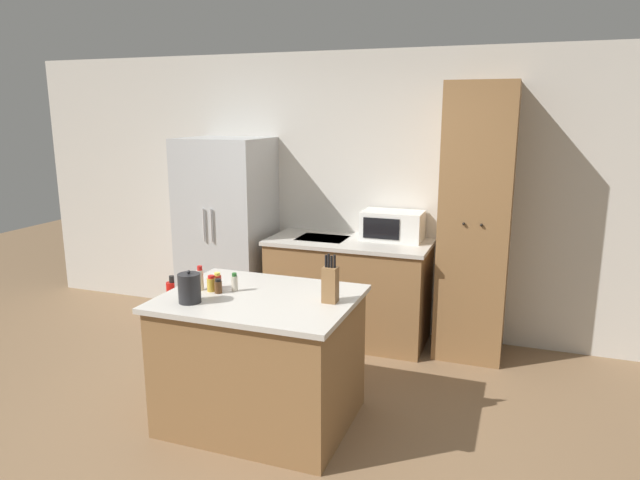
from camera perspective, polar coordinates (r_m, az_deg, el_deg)
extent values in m
plane|color=#846647|center=(3.78, -6.87, -20.42)|extent=(14.00, 14.00, 0.00)
cube|color=beige|center=(5.40, 3.97, 4.60)|extent=(7.20, 0.06, 2.60)
cube|color=#B7BABC|center=(5.59, -9.23, 0.69)|extent=(0.80, 0.69, 1.82)
cylinder|color=silver|center=(5.27, -11.56, 1.49)|extent=(0.02, 0.02, 0.30)
cylinder|color=silver|center=(5.23, -10.81, 1.44)|extent=(0.02, 0.02, 0.30)
cube|color=olive|center=(5.25, 2.88, -5.16)|extent=(1.42, 0.66, 0.90)
cube|color=beige|center=(5.13, 2.94, -0.19)|extent=(1.46, 0.70, 0.03)
cube|color=#9EA0A3|center=(5.20, 0.25, 0.15)|extent=(0.44, 0.34, 0.01)
cube|color=olive|center=(4.93, 15.29, 1.60)|extent=(0.56, 0.56, 2.30)
sphere|color=black|center=(4.64, 14.18, 1.57)|extent=(0.02, 0.02, 0.02)
sphere|color=black|center=(4.63, 15.83, 1.45)|extent=(0.02, 0.02, 0.02)
cube|color=olive|center=(3.92, -5.91, -12.00)|extent=(1.18, 0.92, 0.85)
cube|color=beige|center=(3.76, -6.06, -5.84)|extent=(1.24, 0.98, 0.03)
cube|color=white|center=(5.14, 7.28, 1.45)|extent=(0.54, 0.33, 0.26)
cube|color=black|center=(5.00, 6.13, 1.14)|extent=(0.32, 0.01, 0.18)
cube|color=olive|center=(3.58, 1.03, -4.50)|extent=(0.09, 0.08, 0.23)
cylinder|color=black|center=(3.55, 0.61, -2.12)|extent=(0.02, 0.02, 0.08)
cylinder|color=black|center=(3.54, 0.88, -2.07)|extent=(0.02, 0.02, 0.09)
cylinder|color=black|center=(3.53, 1.16, -2.18)|extent=(0.02, 0.02, 0.08)
cylinder|color=black|center=(3.53, 1.47, -2.14)|extent=(0.02, 0.02, 0.08)
cylinder|color=#B2281E|center=(3.95, -10.21, -4.12)|extent=(0.05, 0.05, 0.09)
cylinder|color=#E5DB4C|center=(3.93, -10.24, -3.37)|extent=(0.04, 0.04, 0.02)
cylinder|color=beige|center=(3.86, -8.54, -4.33)|extent=(0.04, 0.04, 0.10)
cylinder|color=#286628|center=(3.84, -8.57, -3.44)|extent=(0.03, 0.03, 0.02)
cylinder|color=beige|center=(3.92, -11.89, -3.95)|extent=(0.04, 0.04, 0.14)
cylinder|color=red|center=(3.89, -11.95, -2.76)|extent=(0.03, 0.03, 0.03)
cylinder|color=gold|center=(3.89, -10.80, -4.41)|extent=(0.06, 0.06, 0.09)
cylinder|color=red|center=(3.87, -10.84, -3.64)|extent=(0.04, 0.04, 0.02)
cylinder|color=#563319|center=(3.84, -10.14, -4.67)|extent=(0.05, 0.05, 0.08)
cylinder|color=black|center=(3.82, -10.17, -3.98)|extent=(0.04, 0.04, 0.02)
cylinder|color=#232326|center=(3.68, -12.93, -4.71)|extent=(0.14, 0.14, 0.19)
sphere|color=#262628|center=(3.65, -13.01, -3.14)|extent=(0.02, 0.02, 0.02)
cylinder|color=red|center=(5.97, -14.48, -5.90)|extent=(0.12, 0.12, 0.39)
cylinder|color=black|center=(5.90, -14.60, -3.81)|extent=(0.05, 0.05, 0.07)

